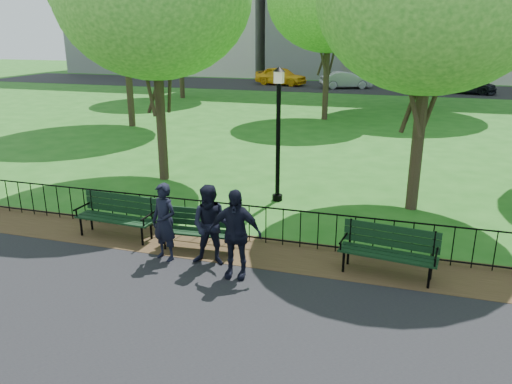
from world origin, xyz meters
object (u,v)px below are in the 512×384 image
(person_mid, at_px, (211,226))
(park_bench_main, at_px, (188,224))
(person_right, at_px, (235,234))
(taxi, at_px, (281,76))
(park_bench_right_a, at_px, (389,246))
(person_left, at_px, (164,222))
(sedan_silver, at_px, (346,80))
(park_bench_left_a, at_px, (117,211))
(lamppost, at_px, (278,130))
(sedan_dark, at_px, (464,84))

(person_mid, bearing_deg, park_bench_main, 136.32)
(person_right, xyz_separation_m, taxi, (-7.86, 34.78, -0.13))
(person_mid, relative_size, person_right, 0.94)
(person_mid, bearing_deg, taxi, 94.44)
(park_bench_right_a, bearing_deg, person_left, -164.48)
(person_left, xyz_separation_m, sedan_silver, (-0.39, 33.52, -0.15))
(person_left, bearing_deg, sedan_silver, 107.47)
(park_bench_left_a, relative_size, person_right, 1.08)
(lamppost, relative_size, taxi, 0.82)
(person_left, xyz_separation_m, sedan_dark, (8.64, 32.83, -0.16))
(person_left, bearing_deg, sedan_dark, 92.06)
(person_left, bearing_deg, person_right, 6.30)
(person_mid, height_order, taxi, person_mid)
(taxi, xyz_separation_m, sedan_silver, (5.79, -0.95, -0.09))
(park_bench_main, xyz_separation_m, person_mid, (0.79, -0.58, 0.28))
(person_left, relative_size, person_right, 0.92)
(lamppost, distance_m, person_left, 4.77)
(sedan_silver, bearing_deg, lamppost, 160.62)
(park_bench_main, xyz_separation_m, sedan_silver, (-0.63, 32.88, 0.11))
(park_bench_left_a, bearing_deg, person_right, -15.71)
(park_bench_right_a, relative_size, sedan_dark, 0.42)
(lamppost, relative_size, person_right, 2.07)
(park_bench_main, bearing_deg, sedan_dark, 71.96)
(lamppost, bearing_deg, person_mid, -93.72)
(park_bench_main, distance_m, sedan_dark, 33.27)
(taxi, bearing_deg, park_bench_left_a, -157.07)
(park_bench_main, relative_size, sedan_dark, 0.38)
(park_bench_main, relative_size, person_mid, 1.04)
(park_bench_left_a, bearing_deg, person_mid, -12.71)
(sedan_dark, bearing_deg, park_bench_main, 177.68)
(person_left, bearing_deg, park_bench_left_a, 170.55)
(lamppost, bearing_deg, park_bench_right_a, -49.08)
(park_bench_main, relative_size, taxi, 0.39)
(person_mid, bearing_deg, park_bench_left_a, 156.97)
(park_bench_right_a, height_order, sedan_silver, sedan_silver)
(taxi, bearing_deg, person_left, -154.59)
(person_right, distance_m, taxi, 35.66)
(park_bench_left_a, distance_m, park_bench_right_a, 6.22)
(person_right, relative_size, sedan_silver, 0.44)
(park_bench_left_a, relative_size, taxi, 0.43)
(park_bench_main, height_order, sedan_silver, sedan_silver)
(lamppost, xyz_separation_m, sedan_silver, (-1.70, 29.09, -1.35))
(person_right, height_order, taxi, person_right)
(person_mid, distance_m, person_right, 0.75)
(taxi, bearing_deg, park_bench_right_a, -147.10)
(park_bench_right_a, height_order, taxi, taxi)
(park_bench_main, height_order, lamppost, lamppost)
(park_bench_main, relative_size, lamppost, 0.47)
(taxi, bearing_deg, lamppost, -150.74)
(lamppost, bearing_deg, person_left, -106.54)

